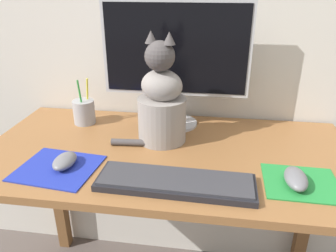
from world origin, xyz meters
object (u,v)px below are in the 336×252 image
keyboard (176,182)px  pen_cup (84,112)px  monitor (176,57)px  computer_mouse_right (296,179)px  computer_mouse_left (65,161)px  cat (161,103)px

keyboard → pen_cup: (-0.40, 0.37, 0.04)m
monitor → keyboard: size_ratio=1.22×
monitor → computer_mouse_right: size_ratio=4.64×
computer_mouse_left → computer_mouse_right: computer_mouse_right is taller
cat → pen_cup: bearing=177.7°
monitor → computer_mouse_left: bearing=-128.3°
monitor → cat: 0.19m
computer_mouse_right → monitor: bearing=135.9°
pen_cup → cat: bearing=-18.1°
keyboard → pen_cup: 0.55m
monitor → pen_cup: (-0.35, -0.04, -0.22)m
monitor → computer_mouse_right: 0.57m
monitor → cat: (-0.03, -0.14, -0.12)m
keyboard → computer_mouse_left: size_ratio=4.23×
cat → computer_mouse_left: bearing=-123.5°
keyboard → cat: 0.31m
cat → keyboard: bearing=-57.1°
pen_cup → computer_mouse_left: bearing=-78.7°
computer_mouse_left → keyboard: bearing=-8.0°
keyboard → computer_mouse_right: computer_mouse_right is taller
monitor → computer_mouse_left: size_ratio=5.16×
computer_mouse_right → pen_cup: bearing=155.8°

